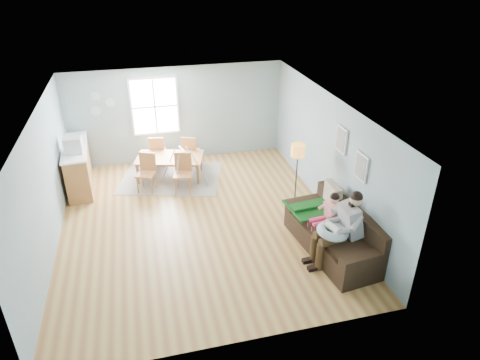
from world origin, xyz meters
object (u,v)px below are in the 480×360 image
object	(u,v)px
floor_lamp	(298,156)
storage_cube	(350,248)
toddler	(328,211)
counter	(78,166)
dining_table	(170,168)
chair_ne	(190,150)
father	(341,226)
chair_nw	(157,150)
sofa	(336,236)
chair_sw	(147,169)
monitor	(73,145)
baby_swing	(184,169)
chair_se	(183,170)

from	to	relation	value
floor_lamp	storage_cube	xyz separation A→B (m)	(0.37, -2.12, -1.10)
toddler	counter	bearing A→B (deg)	142.83
floor_lamp	dining_table	world-z (taller)	floor_lamp
toddler	chair_ne	xyz separation A→B (m)	(-2.19, 4.25, -0.26)
father	floor_lamp	world-z (taller)	floor_lamp
dining_table	chair_nw	world-z (taller)	chair_nw
father	chair_nw	xyz separation A→B (m)	(-3.07, 5.06, -0.28)
chair_ne	counter	size ratio (longest dim) A/B	0.47
sofa	toddler	distance (m)	0.53
floor_lamp	dining_table	size ratio (longest dim) A/B	0.92
chair_sw	chair_ne	bearing A→B (deg)	38.11
sofa	monitor	bearing A→B (deg)	144.43
toddler	chair_nw	world-z (taller)	toddler
toddler	counter	size ratio (longest dim) A/B	0.47
father	floor_lamp	bearing A→B (deg)	92.32
dining_table	baby_swing	xyz separation A→B (m)	(0.32, -0.42, 0.13)
chair_se	toddler	bearing A→B (deg)	-50.02
sofa	toddler	bearing A→B (deg)	118.05
monitor	chair_nw	bearing A→B (deg)	26.91
dining_table	baby_swing	bearing A→B (deg)	-37.36
chair_nw	chair_ne	distance (m)	0.91
floor_lamp	baby_swing	xyz separation A→B (m)	(-2.40, 1.75, -0.89)
sofa	counter	size ratio (longest dim) A/B	1.19
sofa	counter	distance (m)	6.63
sofa	storage_cube	xyz separation A→B (m)	(0.17, -0.32, -0.11)
storage_cube	chair_sw	size ratio (longest dim) A/B	0.48
floor_lamp	monitor	xyz separation A→B (m)	(-4.98, 1.90, 0.00)
chair_se	floor_lamp	bearing A→B (deg)	-30.26
sofa	chair_ne	xyz separation A→B (m)	(-2.30, 4.46, 0.21)
floor_lamp	chair_ne	distance (m)	3.48
sofa	storage_cube	world-z (taller)	sofa
floor_lamp	baby_swing	distance (m)	3.10
chair_nw	chair_sw	bearing A→B (deg)	-106.23
dining_table	chair_sw	xyz separation A→B (m)	(-0.62, -0.48, 0.26)
baby_swing	counter	bearing A→B (deg)	168.64
toddler	dining_table	bearing A→B (deg)	126.68
sofa	chair_sw	distance (m)	4.97
dining_table	father	bearing A→B (deg)	-41.88
storage_cube	dining_table	bearing A→B (deg)	125.75
toddler	monitor	size ratio (longest dim) A/B	2.31
sofa	chair_se	bearing A→B (deg)	129.31
chair_se	counter	world-z (taller)	counter
chair_se	sofa	bearing A→B (deg)	-50.69
chair_sw	chair_nw	distance (m)	1.27
chair_se	chair_ne	distance (m)	1.27
toddler	counter	distance (m)	6.41
floor_lamp	dining_table	distance (m)	3.63
chair_ne	monitor	world-z (taller)	monitor
chair_nw	chair_ne	world-z (taller)	chair_ne
storage_cube	baby_swing	bearing A→B (deg)	125.55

